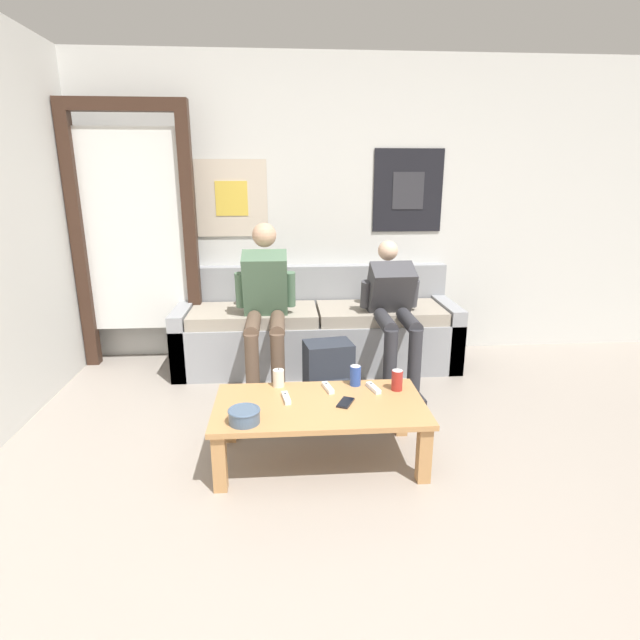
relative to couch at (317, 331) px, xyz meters
The scene contains 16 objects.
ground_plane 2.50m from the couch, 87.26° to the right, with size 18.00×18.00×0.00m, color gray.
wall_back 1.06m from the couch, 72.08° to the left, with size 10.00×0.07×2.55m.
door_frame 1.75m from the couch, behind, with size 1.00×0.10×2.15m.
couch is the anchor object (origin of this frame).
coffee_table 1.54m from the couch, 93.31° to the right, with size 1.18×0.62×0.35m.
person_seated_adult 0.68m from the couch, 137.83° to the right, with size 0.47×0.91×1.23m.
person_seated_teen 0.75m from the couch, 33.89° to the right, with size 0.47×0.92×1.08m.
backpack 0.82m from the couch, 88.09° to the right, with size 0.36×0.31×0.46m.
ceramic_bowl 1.80m from the couch, 105.85° to the right, with size 0.17×0.17×0.08m.
pillar_candle 1.32m from the couch, 103.97° to the right, with size 0.07×0.07×0.12m.
drink_can_blue 1.31m from the couch, 83.64° to the right, with size 0.07×0.07×0.12m.
drink_can_red 1.44m from the couch, 74.65° to the right, with size 0.07×0.07×0.12m.
game_controller_near_left 1.50m from the couch, 100.55° to the right, with size 0.06×0.15×0.03m.
game_controller_near_right 1.40m from the couch, 79.99° to the right, with size 0.07×0.15×0.03m.
game_controller_far_center 1.36m from the couch, 91.11° to the right, with size 0.07×0.15×0.03m.
cell_phone 1.55m from the couch, 87.98° to the right, with size 0.12×0.15×0.01m.
Camera 1 is at (-0.40, -1.60, 1.57)m, focal length 28.00 mm.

